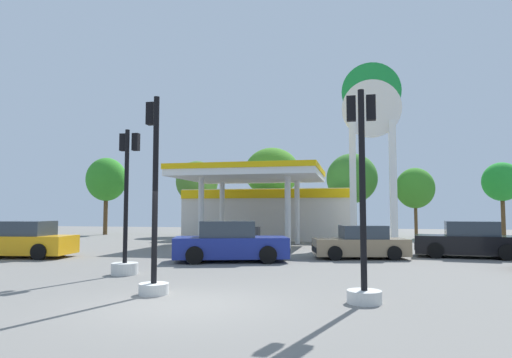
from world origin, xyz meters
TOP-DOWN VIEW (x-y plane):
  - ground_plane at (0.00, 0.00)m, footprint 90.00×90.00m
  - gas_station at (-2.25, 22.26)m, footprint 12.02×13.18m
  - station_pole_sign at (4.79, 18.74)m, footprint 3.59×0.56m
  - car_0 at (3.89, 10.60)m, footprint 4.19×2.43m
  - car_1 at (-1.26, 8.32)m, footprint 4.87×3.10m
  - car_2 at (8.51, 12.06)m, footprint 4.60×2.42m
  - car_4 at (-10.60, 7.88)m, footprint 4.62×2.45m
  - traffic_signal_0 at (3.82, 1.04)m, footprint 0.76×0.76m
  - traffic_signal_1 at (-1.17, 1.02)m, footprint 0.72×0.72m
  - traffic_signal_2 at (-3.54, 4.01)m, footprint 0.84×0.84m
  - tree_0 at (-17.46, 26.09)m, footprint 3.44×3.44m
  - tree_1 at (-9.12, 26.12)m, footprint 3.49×3.49m
  - tree_2 at (-2.94, 27.14)m, footprint 4.54×4.54m
  - tree_3 at (3.52, 27.70)m, footprint 4.08×4.08m
  - tree_4 at (8.18, 26.30)m, footprint 2.86×2.86m
  - tree_5 at (14.53, 27.47)m, footprint 2.81×2.81m

SIDE VIEW (x-z plane):
  - ground_plane at x=0.00m, z-range 0.00..0.00m
  - car_0 at x=3.89m, z-range -0.07..1.34m
  - car_2 at x=8.51m, z-range -0.07..1.50m
  - car_4 at x=-10.60m, z-range -0.07..1.51m
  - car_1 at x=-1.26m, z-range -0.08..1.55m
  - traffic_signal_2 at x=-3.54m, z-range -0.99..3.67m
  - traffic_signal_1 at x=-1.17m, z-range -0.90..3.96m
  - traffic_signal_0 at x=3.82m, z-range -0.67..4.08m
  - gas_station at x=-2.25m, z-range -0.14..4.41m
  - tree_4 at x=8.18m, z-range 1.11..6.40m
  - tree_5 at x=14.53m, z-range 1.36..7.05m
  - tree_1 at x=-9.12m, z-range 1.34..7.55m
  - tree_3 at x=3.52m, z-range 1.33..8.02m
  - tree_0 at x=-17.46m, z-range 1.43..8.12m
  - tree_2 at x=-2.94m, z-range 1.62..8.89m
  - station_pole_sign at x=4.79m, z-range 1.39..12.57m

